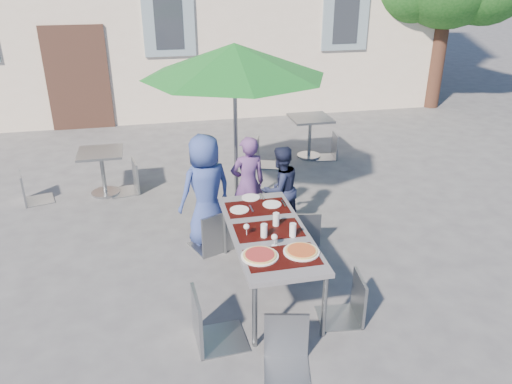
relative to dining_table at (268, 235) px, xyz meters
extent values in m
plane|color=#49494B|center=(-0.54, -0.71, -0.70)|extent=(90.00, 90.00, 0.00)
cube|color=#3C251D|center=(-2.54, 6.76, 0.40)|extent=(1.30, 0.06, 2.20)
cube|color=gray|center=(-0.54, 6.76, 1.50)|extent=(1.10, 0.06, 1.40)
cube|color=#262B33|center=(-0.54, 6.74, 1.50)|extent=(0.60, 0.04, 1.10)
cube|color=gray|center=(3.46, 6.76, 1.50)|extent=(1.10, 0.06, 1.40)
cube|color=#262B33|center=(3.46, 6.74, 1.50)|extent=(0.60, 0.04, 1.10)
cylinder|color=#40261B|center=(5.96, 6.79, 0.70)|extent=(0.36, 0.36, 2.80)
cube|color=#4C4B50|center=(0.00, 0.00, 0.03)|extent=(0.80, 1.85, 0.05)
cylinder|color=gray|center=(-0.34, -0.86, -0.35)|extent=(0.05, 0.05, 0.70)
cylinder|color=gray|center=(0.34, -0.86, -0.35)|extent=(0.05, 0.05, 0.70)
cylinder|color=gray|center=(-0.34, 0.86, -0.35)|extent=(0.05, 0.05, 0.70)
cylinder|color=gray|center=(0.34, 0.86, -0.35)|extent=(0.05, 0.05, 0.70)
cube|color=black|center=(0.00, -0.55, 0.06)|extent=(0.70, 0.42, 0.01)
cube|color=black|center=(0.00, 0.00, 0.06)|extent=(0.70, 0.42, 0.01)
cube|color=black|center=(0.00, 0.55, 0.06)|extent=(0.70, 0.42, 0.01)
cylinder|color=white|center=(-0.21, -0.50, 0.07)|extent=(0.37, 0.37, 0.01)
cylinder|color=tan|center=(-0.21, -0.50, 0.08)|extent=(0.33, 0.33, 0.01)
cylinder|color=maroon|center=(-0.21, -0.50, 0.09)|extent=(0.28, 0.28, 0.01)
cylinder|color=white|center=(0.21, -0.51, 0.07)|extent=(0.36, 0.36, 0.01)
cylinder|color=tan|center=(0.21, -0.51, 0.08)|extent=(0.32, 0.32, 0.01)
cylinder|color=#A01A0B|center=(0.21, -0.51, 0.09)|extent=(0.28, 0.28, 0.01)
cylinder|color=silver|center=(-0.08, -0.13, 0.13)|extent=(0.07, 0.07, 0.15)
cylinder|color=silver|center=(0.10, 0.08, 0.13)|extent=(0.07, 0.07, 0.15)
cylinder|color=silver|center=(0.21, -0.18, 0.13)|extent=(0.07, 0.07, 0.15)
cylinder|color=silver|center=(-0.25, -0.05, 0.06)|extent=(0.06, 0.06, 0.00)
cylinder|color=silver|center=(-0.25, -0.05, 0.09)|extent=(0.01, 0.01, 0.08)
sphere|color=silver|center=(-0.25, -0.05, 0.15)|extent=(0.06, 0.06, 0.06)
cylinder|color=silver|center=(-0.02, -0.32, 0.06)|extent=(0.06, 0.06, 0.00)
cylinder|color=silver|center=(-0.02, -0.32, 0.09)|extent=(0.01, 0.01, 0.08)
sphere|color=silver|center=(-0.02, -0.32, 0.15)|extent=(0.06, 0.06, 0.06)
cylinder|color=white|center=(-0.21, 0.53, 0.06)|extent=(0.22, 0.22, 0.01)
cube|color=#A4A8AC|center=(-0.07, 0.53, 0.06)|extent=(0.02, 0.18, 0.00)
cylinder|color=white|center=(0.19, 0.58, 0.06)|extent=(0.22, 0.22, 0.01)
cube|color=#A4A8AC|center=(0.33, 0.58, 0.06)|extent=(0.02, 0.18, 0.00)
cylinder|color=white|center=(-0.02, 0.82, 0.06)|extent=(0.22, 0.22, 0.01)
cube|color=#A4A8AC|center=(0.12, 0.82, 0.06)|extent=(0.02, 0.18, 0.00)
imported|color=#32468B|center=(-0.51, 1.24, 0.03)|extent=(0.83, 0.69, 1.45)
imported|color=#5B3874|center=(0.08, 1.46, -0.04)|extent=(0.52, 0.38, 1.32)
imported|color=#1B203C|center=(0.50, 1.36, -0.10)|extent=(0.66, 0.53, 1.18)
cube|color=gray|center=(-0.50, 1.07, -0.20)|extent=(0.60, 0.60, 0.03)
cube|color=gray|center=(-0.42, 0.86, 0.07)|extent=(0.44, 0.20, 0.55)
cylinder|color=gray|center=(-0.38, 1.32, -0.45)|extent=(0.02, 0.02, 0.48)
cylinder|color=gray|center=(-0.75, 1.18, -0.45)|extent=(0.02, 0.02, 0.48)
cylinder|color=gray|center=(-0.24, 0.96, -0.45)|extent=(0.02, 0.02, 0.48)
cylinder|color=gray|center=(-0.61, 0.81, -0.45)|extent=(0.02, 0.02, 0.48)
cube|color=gray|center=(0.11, 1.09, -0.26)|extent=(0.44, 0.44, 0.03)
cube|color=gray|center=(0.13, 0.90, -0.02)|extent=(0.40, 0.07, 0.48)
cylinder|color=gray|center=(0.27, 1.28, -0.49)|extent=(0.02, 0.02, 0.42)
cylinder|color=gray|center=(-0.08, 1.25, -0.49)|extent=(0.02, 0.02, 0.42)
cylinder|color=gray|center=(0.30, 0.94, -0.49)|extent=(0.02, 0.02, 0.42)
cylinder|color=gray|center=(-0.04, 0.90, -0.49)|extent=(0.02, 0.02, 0.42)
cube|color=gray|center=(0.73, 0.99, -0.28)|extent=(0.45, 0.45, 0.03)
cube|color=gray|center=(0.69, 0.81, -0.05)|extent=(0.39, 0.10, 0.46)
cylinder|color=gray|center=(0.92, 1.13, -0.49)|extent=(0.02, 0.02, 0.41)
cylinder|color=gray|center=(0.59, 1.19, -0.49)|extent=(0.02, 0.02, 0.41)
cylinder|color=gray|center=(0.86, 0.80, -0.49)|extent=(0.02, 0.02, 0.41)
cylinder|color=gray|center=(0.53, 0.86, -0.49)|extent=(0.02, 0.02, 0.41)
cube|color=gray|center=(-0.64, -0.72, -0.19)|extent=(0.49, 0.49, 0.03)
cube|color=gray|center=(-0.86, -0.73, 0.08)|extent=(0.06, 0.47, 0.56)
cylinder|color=gray|center=(-0.43, -0.91, -0.45)|extent=(0.02, 0.02, 0.49)
cylinder|color=gray|center=(-0.45, -0.51, -0.45)|extent=(0.02, 0.02, 0.49)
cylinder|color=gray|center=(-0.83, -0.93, -0.45)|extent=(0.02, 0.02, 0.49)
cylinder|color=gray|center=(-0.85, -0.53, -0.45)|extent=(0.02, 0.02, 0.49)
cube|color=gray|center=(0.59, -0.65, -0.25)|extent=(0.46, 0.46, 0.03)
cube|color=gray|center=(0.78, -0.68, -0.01)|extent=(0.08, 0.41, 0.49)
cylinder|color=gray|center=(0.43, -0.46, -0.48)|extent=(0.02, 0.02, 0.43)
cylinder|color=gray|center=(0.39, -0.81, -0.48)|extent=(0.02, 0.02, 0.43)
cylinder|color=gray|center=(0.78, -0.50, -0.48)|extent=(0.02, 0.02, 0.43)
cylinder|color=gray|center=(0.74, -0.85, -0.48)|extent=(0.02, 0.02, 0.43)
cube|color=gray|center=(-0.13, -1.25, -0.26)|extent=(0.48, 0.48, 0.03)
cube|color=gray|center=(-0.09, -1.06, -0.02)|extent=(0.40, 0.12, 0.48)
cylinder|color=gray|center=(-0.34, -1.38, -0.48)|extent=(0.02, 0.02, 0.42)
cylinder|color=gray|center=(0.00, -1.46, -0.48)|extent=(0.02, 0.02, 0.42)
cylinder|color=gray|center=(-0.26, -1.04, -0.48)|extent=(0.02, 0.02, 0.42)
cylinder|color=gray|center=(0.07, -1.12, -0.48)|extent=(0.02, 0.02, 0.42)
cylinder|color=#A4A8AC|center=(0.03, 2.07, -0.65)|extent=(0.50, 0.50, 0.10)
cylinder|color=gray|center=(0.03, 2.07, 0.42)|extent=(0.06, 0.06, 2.23)
cone|color=#176B22|center=(0.03, 2.07, 1.48)|extent=(2.50, 2.50, 0.44)
cylinder|color=#A4A8AC|center=(-1.91, 3.05, -0.68)|extent=(0.44, 0.44, 0.04)
cylinder|color=gray|center=(-1.91, 3.05, -0.36)|extent=(0.06, 0.06, 0.67)
cube|color=gray|center=(-1.91, 3.05, 0.00)|extent=(0.67, 0.67, 0.04)
cube|color=gray|center=(-2.90, 3.00, -0.26)|extent=(0.50, 0.50, 0.03)
cube|color=gray|center=(-3.09, 2.96, -0.01)|extent=(0.13, 0.40, 0.49)
cylinder|color=gray|center=(-2.68, 2.88, -0.48)|extent=(0.02, 0.02, 0.43)
cylinder|color=gray|center=(-2.77, 3.22, -0.48)|extent=(0.02, 0.02, 0.43)
cylinder|color=gray|center=(-3.02, 2.79, -0.48)|extent=(0.02, 0.02, 0.43)
cylinder|color=gray|center=(-3.11, 3.13, -0.48)|extent=(0.02, 0.02, 0.43)
cube|color=gray|center=(-1.62, 3.05, -0.24)|extent=(0.49, 0.49, 0.03)
cube|color=gray|center=(-1.42, 3.08, 0.01)|extent=(0.10, 0.42, 0.51)
cylinder|color=gray|center=(-1.83, 3.19, -0.47)|extent=(0.02, 0.02, 0.45)
cylinder|color=gray|center=(-1.77, 2.84, -0.47)|extent=(0.02, 0.02, 0.45)
cylinder|color=gray|center=(-1.47, 3.26, -0.47)|extent=(0.02, 0.02, 0.45)
cylinder|color=gray|center=(-1.41, 2.90, -0.47)|extent=(0.02, 0.02, 0.45)
cylinder|color=#A4A8AC|center=(1.76, 3.95, -0.68)|extent=(0.44, 0.44, 0.04)
cylinder|color=gray|center=(1.76, 3.95, -0.34)|extent=(0.06, 0.06, 0.72)
cube|color=gray|center=(1.76, 3.95, 0.06)|extent=(0.72, 0.72, 0.04)
cube|color=gray|center=(0.90, 3.69, -0.25)|extent=(0.53, 0.53, 0.03)
cube|color=gray|center=(0.72, 3.76, 0.00)|extent=(0.17, 0.40, 0.50)
cylinder|color=gray|center=(1.01, 3.46, -0.48)|extent=(0.02, 0.02, 0.44)
cylinder|color=gray|center=(1.13, 3.80, -0.48)|extent=(0.02, 0.02, 0.44)
cylinder|color=gray|center=(0.67, 3.59, -0.48)|extent=(0.02, 0.02, 0.44)
cylinder|color=gray|center=(0.80, 3.92, -0.48)|extent=(0.02, 0.02, 0.44)
cube|color=#91959D|center=(2.04, 3.84, -0.28)|extent=(0.43, 0.43, 0.03)
cube|color=#91959D|center=(2.22, 3.81, -0.05)|extent=(0.07, 0.39, 0.46)
cylinder|color=#91959D|center=(1.90, 4.02, -0.49)|extent=(0.02, 0.02, 0.40)
cylinder|color=#91959D|center=(1.86, 3.69, -0.49)|extent=(0.02, 0.02, 0.40)
cylinder|color=#91959D|center=(2.22, 3.98, -0.49)|extent=(0.02, 0.02, 0.40)
cylinder|color=#91959D|center=(2.18, 3.65, -0.49)|extent=(0.02, 0.02, 0.40)
camera|label=1|loc=(-1.13, -4.50, 2.62)|focal=35.00mm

